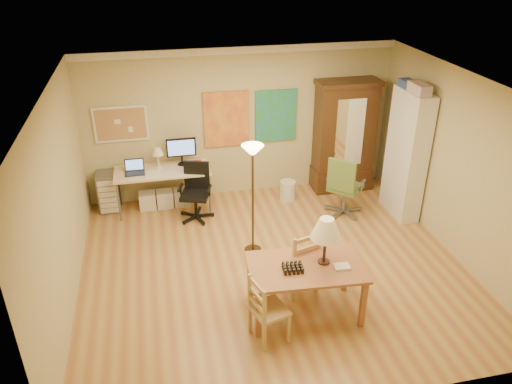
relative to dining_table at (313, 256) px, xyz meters
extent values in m
plane|color=#A3673A|center=(-0.24, 1.02, -0.85)|extent=(5.50, 5.50, 0.00)
cube|color=white|center=(-0.24, 3.48, 1.79)|extent=(5.50, 0.08, 0.12)
cube|color=tan|center=(-2.29, 3.49, 0.65)|extent=(0.90, 0.04, 0.62)
cube|color=yellow|center=(-0.49, 3.49, 0.60)|extent=(0.80, 0.04, 1.00)
cube|color=teal|center=(0.41, 3.49, 0.60)|extent=(0.75, 0.04, 0.95)
cube|color=#9A5832|center=(-0.09, -0.01, -0.15)|extent=(1.48, 0.95, 0.04)
cube|color=#9A5832|center=(-0.76, -0.33, -0.51)|extent=(0.07, 0.07, 0.68)
cube|color=#9A5832|center=(0.53, -0.41, -0.51)|extent=(0.07, 0.07, 0.68)
cube|color=#9A5832|center=(-0.71, 0.40, -0.51)|extent=(0.07, 0.07, 0.68)
cube|color=#9A5832|center=(0.58, 0.31, -0.51)|extent=(0.07, 0.07, 0.68)
cylinder|color=black|center=(0.15, 0.02, -0.13)|extent=(0.15, 0.15, 0.02)
cylinder|color=black|center=(0.15, 0.02, 0.05)|extent=(0.04, 0.04, 0.38)
cone|color=#FFECC7|center=(0.15, 0.02, 0.36)|extent=(0.38, 0.38, 0.27)
cube|color=white|center=(0.33, -0.13, -0.12)|extent=(0.20, 0.16, 0.03)
cube|color=black|center=(-0.27, -0.06, -0.10)|extent=(0.28, 0.23, 0.08)
cube|color=tan|center=(-0.03, 0.46, -0.39)|extent=(0.55, 0.54, 0.04)
cube|color=tan|center=(0.10, 0.69, -0.63)|extent=(0.05, 0.05, 0.44)
cube|color=tan|center=(-0.27, 0.58, -0.63)|extent=(0.05, 0.05, 0.44)
cube|color=tan|center=(0.20, 0.34, -0.63)|extent=(0.05, 0.05, 0.44)
cube|color=tan|center=(-0.17, 0.23, -0.63)|extent=(0.05, 0.05, 0.44)
cube|color=tan|center=(0.20, 0.34, -0.14)|extent=(0.05, 0.05, 0.51)
cube|color=tan|center=(-0.17, 0.23, -0.14)|extent=(0.05, 0.05, 0.51)
cube|color=tan|center=(0.02, 0.29, -0.09)|extent=(0.38, 0.14, 0.05)
cube|color=tan|center=(-0.64, -0.36, -0.43)|extent=(0.49, 0.50, 0.04)
cube|color=tan|center=(-0.43, -0.48, -0.65)|extent=(0.05, 0.05, 0.40)
cube|color=tan|center=(-0.53, -0.14, -0.65)|extent=(0.05, 0.05, 0.40)
cube|color=tan|center=(-0.75, -0.58, -0.65)|extent=(0.05, 0.05, 0.40)
cube|color=tan|center=(-0.85, -0.24, -0.65)|extent=(0.05, 0.05, 0.40)
cube|color=tan|center=(-0.75, -0.58, -0.20)|extent=(0.05, 0.05, 0.46)
cube|color=tan|center=(-0.85, -0.24, -0.20)|extent=(0.05, 0.05, 0.46)
cube|color=tan|center=(-0.80, -0.41, -0.16)|extent=(0.13, 0.35, 0.05)
cylinder|color=#412F1A|center=(-0.44, 1.49, -0.84)|extent=(0.26, 0.26, 0.03)
cylinder|color=#412F1A|center=(-0.44, 1.49, -0.01)|extent=(0.03, 0.03, 1.65)
cone|color=#FFE0A5|center=(-0.44, 1.49, 0.83)|extent=(0.32, 0.32, 0.13)
cube|color=beige|center=(-1.69, 3.14, -0.12)|extent=(1.63, 0.71, 0.03)
cylinder|color=slate|center=(-2.45, 2.83, -0.49)|extent=(0.04, 0.04, 0.71)
cylinder|color=slate|center=(-0.92, 2.83, -0.49)|extent=(0.04, 0.04, 0.71)
cylinder|color=slate|center=(-2.45, 3.44, -0.49)|extent=(0.04, 0.04, 0.71)
cylinder|color=slate|center=(-0.92, 3.44, -0.49)|extent=(0.04, 0.04, 0.71)
cube|color=black|center=(-2.15, 3.09, -0.10)|extent=(0.33, 0.22, 0.02)
cube|color=black|center=(-2.15, 3.25, 0.01)|extent=(0.33, 0.06, 0.21)
cube|color=black|center=(-1.33, 3.29, 0.22)|extent=(0.51, 0.04, 0.33)
cone|color=#FFECC7|center=(-1.74, 3.24, 0.20)|extent=(0.20, 0.20, 0.12)
cube|color=white|center=(-1.84, 2.99, -0.10)|extent=(0.25, 0.33, 0.01)
cube|color=maroon|center=(-1.13, 3.09, -0.04)|extent=(0.22, 0.16, 0.12)
cube|color=white|center=(-1.99, 3.19, -0.70)|extent=(0.29, 0.24, 0.31)
cube|color=white|center=(-1.69, 3.19, -0.70)|extent=(0.29, 0.24, 0.31)
cube|color=silver|center=(-1.38, 3.19, -0.70)|extent=(0.29, 0.24, 0.31)
cylinder|color=black|center=(-1.19, 2.65, -0.61)|extent=(0.06, 0.06, 0.38)
cube|color=black|center=(-1.19, 2.65, -0.40)|extent=(0.56, 0.55, 0.07)
cube|color=black|center=(-1.12, 2.85, -0.12)|extent=(0.43, 0.18, 0.49)
cube|color=black|center=(-1.42, 2.73, -0.27)|extent=(0.12, 0.28, 0.03)
cube|color=black|center=(-0.96, 2.57, -0.27)|extent=(0.12, 0.28, 0.03)
cylinder|color=slate|center=(1.34, 2.30, -0.59)|extent=(0.06, 0.06, 0.42)
cube|color=#597032|center=(1.34, 2.30, -0.35)|extent=(0.70, 0.69, 0.07)
cube|color=#597032|center=(1.18, 2.13, -0.03)|extent=(0.38, 0.37, 0.54)
cube|color=slate|center=(1.54, 2.11, -0.20)|extent=(0.25, 0.25, 0.03)
cube|color=slate|center=(1.15, 2.49, -0.20)|extent=(0.25, 0.25, 0.03)
cube|color=slate|center=(-2.64, 3.31, -0.50)|extent=(0.35, 0.40, 0.70)
cube|color=silver|center=(-2.64, 3.10, -0.50)|extent=(0.30, 0.02, 0.60)
cube|color=#351C0E|center=(1.65, 3.26, 0.16)|extent=(1.05, 0.48, 2.01)
cube|color=#351C0E|center=(1.65, 3.26, -0.64)|extent=(1.09, 0.52, 0.40)
cube|color=white|center=(1.65, 3.01, 0.35)|extent=(0.53, 0.01, 1.25)
cube|color=#351C0E|center=(1.65, 3.26, 1.19)|extent=(1.13, 0.54, 0.08)
cube|color=white|center=(2.31, 2.14, 0.24)|extent=(0.33, 0.87, 2.17)
cube|color=#993333|center=(2.26, 1.97, -0.33)|extent=(0.20, 0.43, 0.26)
cube|color=#334C99|center=(2.26, 2.35, 0.95)|extent=(0.20, 0.30, 0.22)
cylinder|color=silver|center=(0.52, 3.00, -0.67)|extent=(0.29, 0.29, 0.36)
camera|label=1|loc=(-1.76, -4.79, 3.52)|focal=35.00mm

